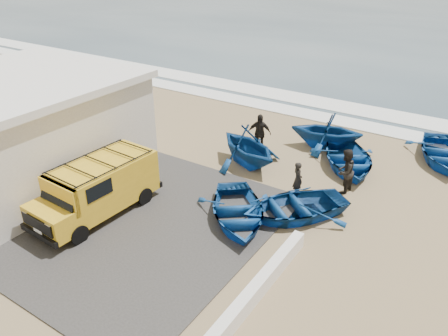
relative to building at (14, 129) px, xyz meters
The scene contains 17 objects.
ground 8.06m from the building, 14.93° to the left, with size 160.00×160.00×0.00m, color #907953.
slab 5.90m from the building, ahead, with size 12.00×10.00×0.05m, color #3D3B38.
ocean 58.52m from the building, 82.63° to the left, with size 180.00×88.00×0.01m, color #385166.
surf_line 16.02m from the building, 61.82° to the left, with size 180.00×1.60×0.06m, color white.
surf_wash 18.25m from the building, 65.56° to the left, with size 180.00×2.20×0.04m, color white.
building is the anchor object (origin of this frame).
parapet 12.68m from the building, ahead, with size 0.35×6.00×0.55m, color silver.
van 5.40m from the building, ahead, with size 2.20×5.05×2.13m.
boat_near_left 10.33m from the building, 11.82° to the left, with size 2.89×4.05×0.84m, color #12478D.
boat_near_right 12.25m from the building, 16.97° to the left, with size 2.94×4.11×0.85m, color #12478D.
boat_mid_left 10.19m from the building, 38.48° to the left, with size 3.15×3.65×1.92m, color #12478D.
boat_mid_right 14.78m from the building, 35.58° to the left, with size 3.07×4.30×0.89m, color #12478D.
boat_far_left 14.46m from the building, 44.69° to the left, with size 3.02×3.50×1.84m, color #12478D.
boat_far_right 19.44m from the building, 36.90° to the left, with size 3.12×4.37×0.91m, color #12478D.
fisherman_front 12.19m from the building, 24.10° to the left, with size 0.56×0.37×1.53m, color black.
fisherman_middle 14.06m from the building, 26.76° to the left, with size 0.93×0.73×1.92m, color black.
fisherman_back 11.03m from the building, 45.65° to the left, with size 1.15×0.48×1.95m, color black.
Camera 1 is at (9.48, -11.53, 9.29)m, focal length 35.00 mm.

